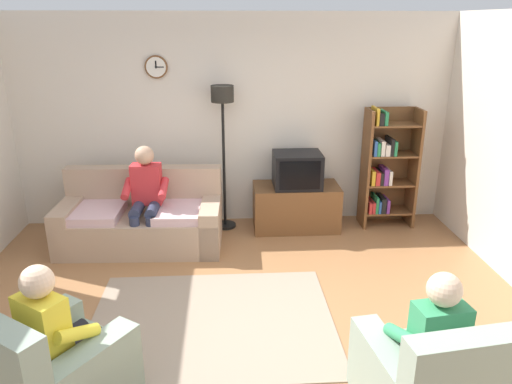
{
  "coord_description": "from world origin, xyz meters",
  "views": [
    {
      "loc": [
        -0.1,
        -3.58,
        2.58
      ],
      "look_at": [
        0.18,
        0.97,
        0.96
      ],
      "focal_mm": 33.9,
      "sensor_mm": 36.0,
      "label": 1
    }
  ],
  "objects_px": {
    "armchair_near_bookshelf": "(431,384)",
    "person_on_couch": "(146,194)",
    "couch": "(142,221)",
    "person_in_left_armchair": "(57,329)",
    "person_in_right_armchair": "(429,336)",
    "bookshelf": "(385,168)",
    "armchair_near_window": "(52,374)",
    "tv": "(297,170)",
    "tv_stand": "(296,207)",
    "floor_lamp": "(223,118)"
  },
  "relations": [
    {
      "from": "armchair_near_bookshelf",
      "to": "person_on_couch",
      "type": "height_order",
      "value": "person_on_couch"
    },
    {
      "from": "couch",
      "to": "person_on_couch",
      "type": "relative_size",
      "value": 1.56
    },
    {
      "from": "person_in_left_armchair",
      "to": "person_in_right_armchair",
      "type": "height_order",
      "value": "same"
    },
    {
      "from": "bookshelf",
      "to": "person_in_right_armchair",
      "type": "height_order",
      "value": "bookshelf"
    },
    {
      "from": "person_in_left_armchair",
      "to": "armchair_near_window",
      "type": "bearing_deg",
      "value": -124.87
    },
    {
      "from": "tv",
      "to": "bookshelf",
      "type": "relative_size",
      "value": 0.38
    },
    {
      "from": "tv_stand",
      "to": "person_on_couch",
      "type": "distance_m",
      "value": 1.95
    },
    {
      "from": "floor_lamp",
      "to": "armchair_near_window",
      "type": "xyz_separation_m",
      "value": [
        -1.19,
        -3.14,
        -1.16
      ]
    },
    {
      "from": "couch",
      "to": "armchair_near_bookshelf",
      "type": "xyz_separation_m",
      "value": [
        2.38,
        -2.89,
        -0.02
      ]
    },
    {
      "from": "couch",
      "to": "person_in_left_armchair",
      "type": "height_order",
      "value": "person_in_left_armchair"
    },
    {
      "from": "person_in_right_armchair",
      "to": "armchair_near_bookshelf",
      "type": "bearing_deg",
      "value": -82.26
    },
    {
      "from": "tv",
      "to": "armchair_near_window",
      "type": "distance_m",
      "value": 3.72
    },
    {
      "from": "couch",
      "to": "person_in_right_armchair",
      "type": "bearing_deg",
      "value": -49.88
    },
    {
      "from": "tv_stand",
      "to": "floor_lamp",
      "type": "xyz_separation_m",
      "value": [
        -0.93,
        0.1,
        1.16
      ]
    },
    {
      "from": "tv_stand",
      "to": "armchair_near_window",
      "type": "xyz_separation_m",
      "value": [
        -2.12,
        -3.04,
        -0.0
      ]
    },
    {
      "from": "tv_stand",
      "to": "bookshelf",
      "type": "distance_m",
      "value": 1.27
    },
    {
      "from": "bookshelf",
      "to": "armchair_near_window",
      "type": "height_order",
      "value": "bookshelf"
    },
    {
      "from": "tv",
      "to": "armchair_near_bookshelf",
      "type": "distance_m",
      "value": 3.34
    },
    {
      "from": "person_in_right_armchair",
      "to": "floor_lamp",
      "type": "bearing_deg",
      "value": 112.39
    },
    {
      "from": "floor_lamp",
      "to": "person_in_left_armchair",
      "type": "bearing_deg",
      "value": -110.4
    },
    {
      "from": "couch",
      "to": "person_in_left_armchair",
      "type": "xyz_separation_m",
      "value": [
        -0.14,
        -2.57,
        0.29
      ]
    },
    {
      "from": "bookshelf",
      "to": "person_in_left_armchair",
      "type": "relative_size",
      "value": 1.41
    },
    {
      "from": "couch",
      "to": "tv",
      "type": "bearing_deg",
      "value": 11.05
    },
    {
      "from": "bookshelf",
      "to": "armchair_near_window",
      "type": "relative_size",
      "value": 1.34
    },
    {
      "from": "armchair_near_bookshelf",
      "to": "armchair_near_window",
      "type": "bearing_deg",
      "value": 174.3
    },
    {
      "from": "tv_stand",
      "to": "person_in_right_armchair",
      "type": "distance_m",
      "value": 3.25
    },
    {
      "from": "armchair_near_bookshelf",
      "to": "person_in_right_armchair",
      "type": "height_order",
      "value": "person_in_right_armchair"
    },
    {
      "from": "couch",
      "to": "bookshelf",
      "type": "relative_size",
      "value": 1.23
    },
    {
      "from": "armchair_near_window",
      "to": "couch",
      "type": "bearing_deg",
      "value": 85.91
    },
    {
      "from": "person_in_right_armchair",
      "to": "tv_stand",
      "type": "bearing_deg",
      "value": 97.74
    },
    {
      "from": "armchair_near_bookshelf",
      "to": "person_in_right_armchair",
      "type": "xyz_separation_m",
      "value": [
        -0.01,
        0.09,
        0.32
      ]
    },
    {
      "from": "tv_stand",
      "to": "armchair_near_window",
      "type": "distance_m",
      "value": 3.7
    },
    {
      "from": "tv_stand",
      "to": "armchair_near_bookshelf",
      "type": "distance_m",
      "value": 3.33
    },
    {
      "from": "person_on_couch",
      "to": "person_in_right_armchair",
      "type": "bearing_deg",
      "value": -49.9
    },
    {
      "from": "couch",
      "to": "person_in_left_armchair",
      "type": "relative_size",
      "value": 1.73
    },
    {
      "from": "tv_stand",
      "to": "tv",
      "type": "bearing_deg",
      "value": -90.0
    },
    {
      "from": "couch",
      "to": "tv_stand",
      "type": "bearing_deg",
      "value": 11.75
    },
    {
      "from": "person_in_left_armchair",
      "to": "bookshelf",
      "type": "bearing_deg",
      "value": 43.18
    },
    {
      "from": "floor_lamp",
      "to": "person_on_couch",
      "type": "height_order",
      "value": "floor_lamp"
    },
    {
      "from": "floor_lamp",
      "to": "person_on_couch",
      "type": "distance_m",
      "value": 1.33
    },
    {
      "from": "tv_stand",
      "to": "person_in_left_armchair",
      "type": "distance_m",
      "value": 3.63
    },
    {
      "from": "armchair_near_bookshelf",
      "to": "tv_stand",
      "type": "bearing_deg",
      "value": 97.74
    },
    {
      "from": "couch",
      "to": "person_on_couch",
      "type": "bearing_deg",
      "value": -49.36
    },
    {
      "from": "armchair_near_window",
      "to": "person_in_right_armchair",
      "type": "relative_size",
      "value": 1.05
    },
    {
      "from": "armchair_near_window",
      "to": "armchair_near_bookshelf",
      "type": "relative_size",
      "value": 1.2
    },
    {
      "from": "tv_stand",
      "to": "armchair_near_bookshelf",
      "type": "height_order",
      "value": "armchair_near_bookshelf"
    },
    {
      "from": "tv_stand",
      "to": "tv",
      "type": "height_order",
      "value": "tv"
    },
    {
      "from": "tv_stand",
      "to": "armchair_near_window",
      "type": "bearing_deg",
      "value": -124.86
    },
    {
      "from": "couch",
      "to": "tv",
      "type": "xyz_separation_m",
      "value": [
        1.93,
        0.38,
        0.49
      ]
    },
    {
      "from": "armchair_near_bookshelf",
      "to": "person_in_left_armchair",
      "type": "xyz_separation_m",
      "value": [
        -2.51,
        0.33,
        0.32
      ]
    }
  ]
}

